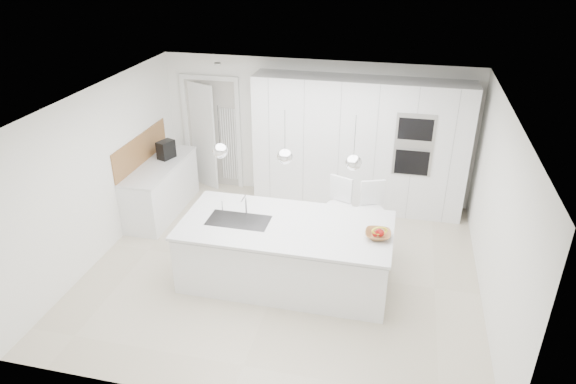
% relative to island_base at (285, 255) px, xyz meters
% --- Properties ---
extents(floor, '(5.50, 5.50, 0.00)m').
position_rel_island_base_xyz_m(floor, '(-0.10, 0.30, -0.43)').
color(floor, beige).
rests_on(floor, ground).
extents(wall_back, '(5.50, 0.00, 5.50)m').
position_rel_island_base_xyz_m(wall_back, '(-0.10, 2.80, 0.82)').
color(wall_back, white).
rests_on(wall_back, ground).
extents(wall_left, '(0.00, 5.00, 5.00)m').
position_rel_island_base_xyz_m(wall_left, '(-2.85, 0.30, 0.82)').
color(wall_left, white).
rests_on(wall_left, ground).
extents(ceiling, '(5.50, 5.50, 0.00)m').
position_rel_island_base_xyz_m(ceiling, '(-0.10, 0.30, 2.07)').
color(ceiling, white).
rests_on(ceiling, wall_back).
extents(tall_cabinets, '(3.60, 0.60, 2.30)m').
position_rel_island_base_xyz_m(tall_cabinets, '(0.70, 2.50, 0.72)').
color(tall_cabinets, white).
rests_on(tall_cabinets, floor).
extents(oven_stack, '(0.62, 0.04, 1.05)m').
position_rel_island_base_xyz_m(oven_stack, '(1.60, 2.19, 0.92)').
color(oven_stack, '#A5A5A8').
rests_on(oven_stack, tall_cabinets).
extents(doorway_frame, '(1.11, 0.08, 2.13)m').
position_rel_island_base_xyz_m(doorway_frame, '(-2.05, 2.77, 0.59)').
color(doorway_frame, white).
rests_on(doorway_frame, floor).
extents(hallway_door, '(0.76, 0.38, 2.00)m').
position_rel_island_base_xyz_m(hallway_door, '(-2.30, 2.72, 0.57)').
color(hallway_door, white).
rests_on(hallway_door, floor).
extents(radiator, '(0.32, 0.04, 1.40)m').
position_rel_island_base_xyz_m(radiator, '(-1.73, 2.76, 0.42)').
color(radiator, white).
rests_on(radiator, floor).
extents(left_base_cabinets, '(0.60, 1.80, 0.86)m').
position_rel_island_base_xyz_m(left_base_cabinets, '(-2.55, 1.50, 0.00)').
color(left_base_cabinets, white).
rests_on(left_base_cabinets, floor).
extents(left_worktop, '(0.62, 1.82, 0.04)m').
position_rel_island_base_xyz_m(left_worktop, '(-2.55, 1.50, 0.45)').
color(left_worktop, silver).
rests_on(left_worktop, left_base_cabinets).
extents(oak_backsplash, '(0.02, 1.80, 0.50)m').
position_rel_island_base_xyz_m(oak_backsplash, '(-2.84, 1.50, 0.72)').
color(oak_backsplash, '#9F6C3A').
rests_on(oak_backsplash, wall_left).
extents(island_base, '(2.80, 1.20, 0.86)m').
position_rel_island_base_xyz_m(island_base, '(0.00, 0.00, 0.00)').
color(island_base, white).
rests_on(island_base, floor).
extents(island_worktop, '(2.84, 1.40, 0.04)m').
position_rel_island_base_xyz_m(island_worktop, '(0.00, 0.05, 0.45)').
color(island_worktop, silver).
rests_on(island_worktop, island_base).
extents(island_sink, '(0.84, 0.44, 0.18)m').
position_rel_island_base_xyz_m(island_sink, '(-0.65, -0.00, 0.39)').
color(island_sink, '#3F3F42').
rests_on(island_sink, island_worktop).
extents(island_tap, '(0.02, 0.02, 0.30)m').
position_rel_island_base_xyz_m(island_tap, '(-0.60, 0.20, 0.62)').
color(island_tap, white).
rests_on(island_tap, island_worktop).
extents(pendant_left, '(0.20, 0.20, 0.20)m').
position_rel_island_base_xyz_m(pendant_left, '(-0.85, -0.00, 1.47)').
color(pendant_left, white).
rests_on(pendant_left, ceiling).
extents(pendant_mid, '(0.20, 0.20, 0.20)m').
position_rel_island_base_xyz_m(pendant_mid, '(-0.00, -0.00, 1.47)').
color(pendant_mid, white).
rests_on(pendant_mid, ceiling).
extents(pendant_right, '(0.20, 0.20, 0.20)m').
position_rel_island_base_xyz_m(pendant_right, '(0.85, -0.00, 1.47)').
color(pendant_right, white).
rests_on(pendant_right, ceiling).
extents(fruit_bowl, '(0.35, 0.35, 0.08)m').
position_rel_island_base_xyz_m(fruit_bowl, '(1.22, -0.01, 0.51)').
color(fruit_bowl, '#9F6C3A').
rests_on(fruit_bowl, island_worktop).
extents(espresso_machine, '(0.28, 0.34, 0.31)m').
position_rel_island_base_xyz_m(espresso_machine, '(-2.53, 1.79, 0.63)').
color(espresso_machine, black).
rests_on(espresso_machine, left_worktop).
extents(bar_stool_left, '(0.56, 0.64, 1.17)m').
position_rel_island_base_xyz_m(bar_stool_left, '(0.59, 0.96, 0.15)').
color(bar_stool_left, white).
rests_on(bar_stool_left, floor).
extents(bar_stool_right, '(0.55, 0.63, 1.15)m').
position_rel_island_base_xyz_m(bar_stool_right, '(1.06, 0.97, 0.15)').
color(bar_stool_right, white).
rests_on(bar_stool_right, floor).
extents(apple_a, '(0.09, 0.09, 0.09)m').
position_rel_island_base_xyz_m(apple_a, '(1.24, -0.00, 0.54)').
color(apple_a, '#A61010').
rests_on(apple_a, fruit_bowl).
extents(apple_b, '(0.09, 0.09, 0.09)m').
position_rel_island_base_xyz_m(apple_b, '(1.26, -0.03, 0.54)').
color(apple_b, '#A61010').
rests_on(apple_b, fruit_bowl).
extents(apple_c, '(0.08, 0.08, 0.08)m').
position_rel_island_base_xyz_m(apple_c, '(1.19, -0.05, 0.54)').
color(apple_c, '#A61010').
rests_on(apple_c, fruit_bowl).
extents(banana_bunch, '(0.23, 0.17, 0.21)m').
position_rel_island_base_xyz_m(banana_bunch, '(1.24, -0.04, 0.58)').
color(banana_bunch, yellow).
rests_on(banana_bunch, fruit_bowl).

